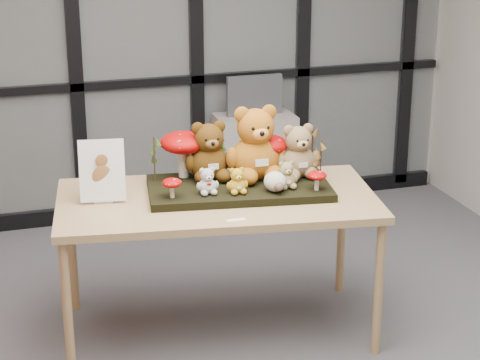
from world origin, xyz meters
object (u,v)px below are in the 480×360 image
object	(u,v)px
display_table	(217,208)
mushroom_front_left	(172,187)
bear_pooh_yellow	(255,138)
sign_holder	(102,173)
mushroom_back_right	(268,153)
bear_white_bow	(207,179)
cabinet	(255,165)
bear_brown_medium	(209,147)
monitor	(254,95)
plush_cream_hedgehog	(275,181)
bear_tan_back	(298,148)
mushroom_front_right	(317,180)
bear_beige_small	(286,173)
bear_small_yellow	(237,179)
mushroom_back_left	(183,152)
diorama_tray	(239,188)

from	to	relation	value
display_table	mushroom_front_left	distance (m)	0.32
bear_pooh_yellow	sign_holder	world-z (taller)	bear_pooh_yellow
display_table	mushroom_back_right	distance (m)	0.46
bear_white_bow	cabinet	size ratio (longest dim) A/B	0.21
bear_brown_medium	monitor	distance (m)	1.71
mushroom_front_left	sign_holder	size ratio (longest dim) A/B	0.34
bear_pooh_yellow	plush_cream_hedgehog	size ratio (longest dim) A/B	3.80
bear_pooh_yellow	mushroom_back_right	distance (m)	0.14
bear_tan_back	mushroom_back_right	xyz separation A→B (m)	(-0.15, 0.08, -0.04)
mushroom_front_left	mushroom_front_right	distance (m)	0.79
mushroom_front_right	sign_holder	bearing A→B (deg)	166.53
display_table	bear_pooh_yellow	xyz separation A→B (m)	(0.26, 0.13, 0.34)
bear_pooh_yellow	plush_cream_hedgehog	bearing A→B (deg)	-73.64
bear_beige_small	monitor	distance (m)	1.84
bear_small_yellow	mushroom_back_left	world-z (taller)	mushroom_back_left
bear_pooh_yellow	mushroom_back_right	xyz separation A→B (m)	(0.09, 0.04, -0.11)
mushroom_front_left	bear_beige_small	bearing A→B (deg)	-2.78
bear_tan_back	bear_white_bow	world-z (taller)	bear_tan_back
bear_white_bow	mushroom_back_right	size ratio (longest dim) A/B	0.64
display_table	sign_holder	size ratio (longest dim) A/B	5.41
plush_cream_hedgehog	sign_holder	size ratio (longest dim) A/B	0.36
display_table	bear_pooh_yellow	world-z (taller)	bear_pooh_yellow
display_table	diorama_tray	world-z (taller)	diorama_tray
bear_white_bow	mushroom_front_right	xyz separation A→B (m)	(0.59, -0.12, -0.02)
diorama_tray	mushroom_front_left	world-z (taller)	mushroom_front_left
bear_pooh_yellow	mushroom_back_left	size ratio (longest dim) A/B	1.60
bear_white_bow	sign_holder	distance (m)	0.57
mushroom_back_right	sign_holder	size ratio (longest dim) A/B	0.74
mushroom_back_right	monitor	distance (m)	1.60
diorama_tray	display_table	bearing A→B (deg)	-153.43
bear_beige_small	sign_holder	xyz separation A→B (m)	(-0.99, 0.19, 0.04)
monitor	bear_white_bow	bearing A→B (deg)	-115.34
mushroom_front_right	monitor	world-z (taller)	monitor
bear_pooh_yellow	mushroom_front_left	distance (m)	0.58
bear_pooh_yellow	cabinet	distance (m)	1.79
bear_white_bow	bear_tan_back	bearing A→B (deg)	21.42
sign_holder	mushroom_back_left	bearing A→B (deg)	26.80
mushroom_front_right	diorama_tray	bearing A→B (deg)	151.54
diorama_tray	bear_tan_back	xyz separation A→B (m)	(0.37, 0.04, 0.19)
display_table	diorama_tray	distance (m)	0.17
plush_cream_hedgehog	sign_holder	xyz separation A→B (m)	(-0.91, 0.22, 0.06)
cabinet	bear_brown_medium	bearing A→B (deg)	-116.81
plush_cream_hedgehog	mushroom_back_right	bearing A→B (deg)	87.20
bear_tan_back	mushroom_front_right	bearing A→B (deg)	-77.52
diorama_tray	mushroom_front_left	distance (m)	0.42
sign_holder	bear_brown_medium	bearing A→B (deg)	16.55
bear_tan_back	bear_small_yellow	size ratio (longest dim) A/B	2.13
plush_cream_hedgehog	bear_white_bow	bearing A→B (deg)	176.96
mushroom_back_right	mushroom_front_left	world-z (taller)	mushroom_back_right
mushroom_front_left	sign_holder	bearing A→B (deg)	155.61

